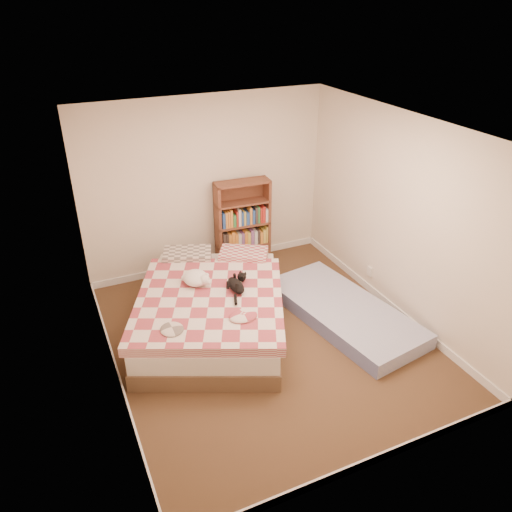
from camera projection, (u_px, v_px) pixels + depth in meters
name	position (u px, v px, depth m)	size (l,w,h in m)	color
room	(268.00, 250.00, 5.38)	(3.51, 4.01, 2.51)	#47371E
bed	(211.00, 307.00, 6.05)	(2.38, 2.72, 0.61)	brown
bookshelf	(242.00, 233.00, 7.34)	(0.80, 0.31, 1.32)	#5B2F1F
floor_mattress	(344.00, 312.00, 6.27)	(0.95, 2.11, 0.19)	#6A76B1
black_cat	(235.00, 284.00, 5.88)	(0.36, 0.59, 0.13)	black
white_dog	(197.00, 278.00, 5.96)	(0.35, 0.38, 0.16)	white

